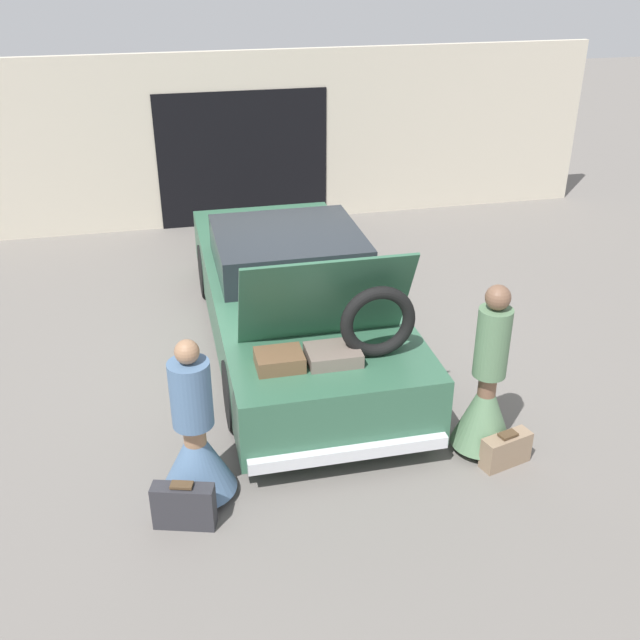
{
  "coord_description": "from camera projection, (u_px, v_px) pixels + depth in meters",
  "views": [
    {
      "loc": [
        -1.45,
        -7.81,
        4.43
      ],
      "look_at": [
        0.0,
        -1.41,
        1.02
      ],
      "focal_mm": 42.0,
      "sensor_mm": 36.0,
      "label": 1
    }
  ],
  "objects": [
    {
      "name": "garage_wall_back",
      "position": [
        242.0,
        141.0,
        12.25
      ],
      "size": [
        12.0,
        0.14,
        2.8
      ],
      "color": "beige",
      "rests_on": "ground_plane"
    },
    {
      "name": "car",
      "position": [
        294.0,
        297.0,
        8.81
      ],
      "size": [
        1.98,
        5.23,
        1.85
      ],
      "color": "#336047",
      "rests_on": "ground_plane"
    },
    {
      "name": "person_left",
      "position": [
        196.0,
        444.0,
        6.38
      ],
      "size": [
        0.66,
        0.66,
        1.55
      ],
      "rotation": [
        0.0,
        0.0,
        -1.62
      ],
      "color": "#997051",
      "rests_on": "ground_plane"
    },
    {
      "name": "suitcase_beside_left_person",
      "position": [
        184.0,
        506.0,
        6.19
      ],
      "size": [
        0.54,
        0.3,
        0.44
      ],
      "color": "#2D2D33",
      "rests_on": "ground_plane"
    },
    {
      "name": "suitcase_beside_right_person",
      "position": [
        506.0,
        450.0,
        6.94
      ],
      "size": [
        0.51,
        0.29,
        0.35
      ],
      "color": "#8C7259",
      "rests_on": "ground_plane"
    },
    {
      "name": "person_right",
      "position": [
        486.0,
        394.0,
        6.92
      ],
      "size": [
        0.58,
        0.58,
        1.73
      ],
      "rotation": [
        0.0,
        0.0,
        1.4
      ],
      "color": "brown",
      "rests_on": "ground_plane"
    },
    {
      "name": "ground_plane",
      "position": [
        294.0,
        342.0,
        9.08
      ],
      "size": [
        40.0,
        40.0,
        0.0
      ],
      "primitive_type": "plane",
      "color": "slate"
    }
  ]
}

